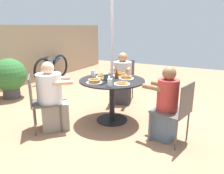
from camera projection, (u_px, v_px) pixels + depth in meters
The scene contains 20 objects.
ground_plane at pixel (112, 120), 3.91m from camera, with size 12.00×12.00×0.00m, color #9E7051.
patio_table at pixel (112, 89), 3.75m from camera, with size 1.12×1.12×0.74m.
umbrella_pole at pixel (112, 61), 3.62m from camera, with size 0.05×0.05×2.13m, color #ADADB2.
patio_chair_north at pixel (124, 77), 4.89m from camera, with size 0.56×0.56×0.89m.
diner_north at pixel (122, 81), 4.72m from camera, with size 0.60×0.49×1.09m.
patio_chair_east at pixel (40, 99), 3.42m from camera, with size 0.65×0.65×0.89m.
diner_east at pixel (52, 100), 3.48m from camera, with size 0.62×0.61×1.10m.
patio_chair_south at pixel (177, 109), 3.03m from camera, with size 0.55×0.55×0.89m.
diner_south at pixel (165, 106), 3.14m from camera, with size 0.39×0.51×1.09m.
pancake_plate_a at pixel (122, 84), 3.40m from camera, with size 0.26×0.26×0.04m.
pancake_plate_b at pixel (120, 74), 4.00m from camera, with size 0.26×0.26×0.07m.
pancake_plate_c at pixel (94, 81), 3.48m from camera, with size 0.26×0.26×0.07m.
pancake_plate_d at pixel (126, 78), 3.76m from camera, with size 0.26×0.26×0.07m.
pancake_plate_e at pixel (103, 76), 3.87m from camera, with size 0.26×0.26×0.06m.
syrup_bottle at pixel (117, 75), 3.80m from camera, with size 0.08×0.06×0.15m.
coffee_cup at pixel (106, 77), 3.67m from camera, with size 0.08×0.08×0.11m.
drinking_glass_a at pixel (110, 83), 3.28m from camera, with size 0.08×0.08×0.12m, color silver.
drinking_glass_b at pixel (93, 73), 3.93m from camera, with size 0.07×0.07×0.11m, color silver.
bicycle at pixel (52, 68), 6.71m from camera, with size 1.57×0.44×0.77m.
potted_shrub at pixel (10, 76), 5.00m from camera, with size 0.75×0.75×0.93m.
Camera 1 is at (-3.19, -1.69, 1.62)m, focal length 35.00 mm.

